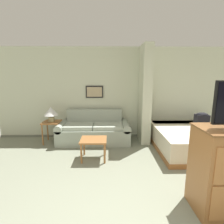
{
  "coord_description": "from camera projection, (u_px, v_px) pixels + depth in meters",
  "views": [
    {
      "loc": [
        -0.26,
        -1.37,
        1.77
      ],
      "look_at": [
        -0.2,
        2.22,
        1.05
      ],
      "focal_mm": 28.0,
      "sensor_mm": 36.0,
      "label": 1
    }
  ],
  "objects": [
    {
      "name": "coffee_table",
      "position": [
        94.0,
        142.0,
        3.77
      ],
      "size": [
        0.56,
        0.49,
        0.46
      ],
      "color": "#996033",
      "rests_on": "ground_plane"
    },
    {
      "name": "wall_back",
      "position": [
        118.0,
        94.0,
        5.12
      ],
      "size": [
        7.02,
        0.16,
        2.6
      ],
      "color": "beige",
      "rests_on": "ground_plane"
    },
    {
      "name": "couch",
      "position": [
        94.0,
        131.0,
        4.83
      ],
      "size": [
        1.96,
        0.84,
        0.87
      ],
      "color": "#99A393",
      "rests_on": "ground_plane"
    },
    {
      "name": "bed",
      "position": [
        192.0,
        139.0,
        4.32
      ],
      "size": [
        1.79,
        1.92,
        0.52
      ],
      "color": "#996033",
      "rests_on": "ground_plane"
    },
    {
      "name": "table_lamp",
      "position": [
        51.0,
        112.0,
        4.65
      ],
      "size": [
        0.38,
        0.38,
        0.39
      ],
      "color": "tan",
      "rests_on": "side_table"
    },
    {
      "name": "wall_partition_pillar",
      "position": [
        145.0,
        95.0,
        4.72
      ],
      "size": [
        0.24,
        0.71,
        2.6
      ],
      "color": "beige",
      "rests_on": "ground_plane"
    },
    {
      "name": "side_table",
      "position": [
        52.0,
        125.0,
        4.72
      ],
      "size": [
        0.45,
        0.45,
        0.59
      ],
      "color": "#996033",
      "rests_on": "ground_plane"
    },
    {
      "name": "backpack",
      "position": [
        201.0,
        122.0,
        3.96
      ],
      "size": [
        0.27,
        0.24,
        0.47
      ],
      "color": "black",
      "rests_on": "bed"
    }
  ]
}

